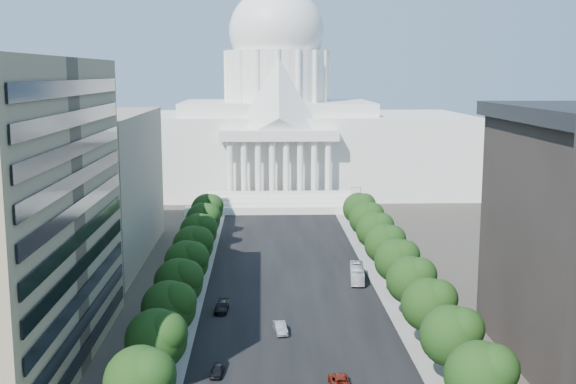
{
  "coord_description": "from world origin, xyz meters",
  "views": [
    {
      "loc": [
        -5.13,
        -47.76,
        38.14
      ],
      "look_at": [
        -0.39,
        78.57,
        17.16
      ],
      "focal_mm": 45.0,
      "sensor_mm": 36.0,
      "label": 1
    }
  ],
  "objects": [
    {
      "name": "car_dark_a",
      "position": [
        -10.9,
        39.28,
        0.65
      ],
      "size": [
        1.91,
        3.94,
        1.29
      ],
      "primitive_type": "imported",
      "rotation": [
        0.0,
        0.0,
        -0.1
      ],
      "color": "black",
      "rests_on": "ground"
    },
    {
      "name": "tree_l_h",
      "position": [
        -17.66,
        95.81,
        6.45
      ],
      "size": [
        7.79,
        7.6,
        9.97
      ],
      "color": "#33261C",
      "rests_on": "ground"
    },
    {
      "name": "tree_r_g",
      "position": [
        18.34,
        83.81,
        6.45
      ],
      "size": [
        7.79,
        7.6,
        9.97
      ],
      "color": "#33261C",
      "rests_on": "ground"
    },
    {
      "name": "tree_l_i",
      "position": [
        -17.66,
        107.81,
        6.45
      ],
      "size": [
        7.79,
        7.6,
        9.97
      ],
      "color": "#33261C",
      "rests_on": "ground"
    },
    {
      "name": "streetlight_b",
      "position": [
        19.9,
        35.0,
        5.82
      ],
      "size": [
        2.61,
        0.44,
        9.0
      ],
      "color": "gray",
      "rests_on": "ground"
    },
    {
      "name": "car_silver",
      "position": [
        -2.46,
        54.17,
        0.78
      ],
      "size": [
        2.27,
        4.91,
        1.56
      ],
      "primitive_type": "imported",
      "rotation": [
        0.0,
        0.0,
        0.14
      ],
      "color": "#979A9E",
      "rests_on": "ground"
    },
    {
      "name": "capitol",
      "position": [
        0.0,
        184.89,
        20.01
      ],
      "size": [
        120.0,
        56.0,
        73.0
      ],
      "color": "white",
      "rests_on": "ground"
    },
    {
      "name": "tree_r_d",
      "position": [
        18.34,
        47.81,
        6.45
      ],
      "size": [
        7.79,
        7.6,
        9.97
      ],
      "color": "#33261C",
      "rests_on": "ground"
    },
    {
      "name": "streetlight_f",
      "position": [
        19.9,
        135.0,
        5.82
      ],
      "size": [
        2.61,
        0.44,
        9.0
      ],
      "color": "gray",
      "rests_on": "ground"
    },
    {
      "name": "tree_l_d",
      "position": [
        -17.66,
        47.81,
        6.45
      ],
      "size": [
        7.79,
        7.6,
        9.97
      ],
      "color": "#33261C",
      "rests_on": "ground"
    },
    {
      "name": "streetlight_c",
      "position": [
        19.9,
        60.0,
        5.82
      ],
      "size": [
        2.61,
        0.44,
        9.0
      ],
      "color": "gray",
      "rests_on": "ground"
    },
    {
      "name": "office_block_left_far",
      "position": [
        -48.0,
        100.0,
        15.0
      ],
      "size": [
        38.0,
        52.0,
        30.0
      ],
      "primitive_type": "cube",
      "color": "gray",
      "rests_on": "ground"
    },
    {
      "name": "sidewalk_left",
      "position": [
        -19.0,
        90.0,
        0.0
      ],
      "size": [
        8.0,
        260.0,
        0.02
      ],
      "primitive_type": "cube",
      "color": "gray",
      "rests_on": "ground"
    },
    {
      "name": "tree_r_c",
      "position": [
        18.34,
        35.81,
        6.45
      ],
      "size": [
        7.79,
        7.6,
        9.97
      ],
      "color": "#33261C",
      "rests_on": "ground"
    },
    {
      "name": "tree_r_h",
      "position": [
        18.34,
        95.81,
        6.45
      ],
      "size": [
        7.79,
        7.6,
        9.97
      ],
      "color": "#33261C",
      "rests_on": "ground"
    },
    {
      "name": "tree_r_e",
      "position": [
        18.34,
        59.81,
        6.45
      ],
      "size": [
        7.79,
        7.6,
        9.97
      ],
      "color": "#33261C",
      "rests_on": "ground"
    },
    {
      "name": "tree_l_c",
      "position": [
        -17.66,
        35.81,
        6.45
      ],
      "size": [
        7.79,
        7.6,
        9.97
      ],
      "color": "#33261C",
      "rests_on": "ground"
    },
    {
      "name": "tree_r_b",
      "position": [
        18.34,
        23.81,
        6.45
      ],
      "size": [
        7.79,
        7.6,
        9.97
      ],
      "color": "#33261C",
      "rests_on": "ground"
    },
    {
      "name": "tree_l_g",
      "position": [
        -17.66,
        83.81,
        6.45
      ],
      "size": [
        7.79,
        7.6,
        9.97
      ],
      "color": "#33261C",
      "rests_on": "ground"
    },
    {
      "name": "car_red",
      "position": [
        4.32,
        35.39,
        0.73
      ],
      "size": [
        2.6,
        5.34,
        1.46
      ],
      "primitive_type": "imported",
      "rotation": [
        0.0,
        0.0,
        3.17
      ],
      "color": "maroon",
      "rests_on": "ground"
    },
    {
      "name": "tree_l_f",
      "position": [
        -17.66,
        71.81,
        6.45
      ],
      "size": [
        7.79,
        7.6,
        9.97
      ],
      "color": "#33261C",
      "rests_on": "ground"
    },
    {
      "name": "road_asphalt",
      "position": [
        0.0,
        90.0,
        0.0
      ],
      "size": [
        30.0,
        260.0,
        0.01
      ],
      "primitive_type": "cube",
      "color": "black",
      "rests_on": "ground"
    },
    {
      "name": "city_bus",
      "position": [
        12.49,
        80.77,
        1.41
      ],
      "size": [
        3.36,
        10.34,
        2.83
      ],
      "primitive_type": "imported",
      "rotation": [
        0.0,
        0.0,
        -0.1
      ],
      "color": "silver",
      "rests_on": "ground"
    },
    {
      "name": "sidewalk_right",
      "position": [
        19.0,
        90.0,
        0.0
      ],
      "size": [
        8.0,
        260.0,
        0.02
      ],
      "primitive_type": "cube",
      "color": "gray",
      "rests_on": "ground"
    },
    {
      "name": "tree_r_i",
      "position": [
        18.34,
        107.81,
        6.45
      ],
      "size": [
        7.79,
        7.6,
        9.97
      ],
      "color": "#33261C",
      "rests_on": "ground"
    },
    {
      "name": "tree_l_b",
      "position": [
        -17.66,
        23.81,
        6.45
      ],
      "size": [
        7.79,
        7.6,
        9.97
      ],
      "color": "#33261C",
      "rests_on": "ground"
    },
    {
      "name": "tree_r_j",
      "position": [
        18.34,
        119.81,
        6.45
      ],
      "size": [
        7.79,
        7.6,
        9.97
      ],
      "color": "#33261C",
      "rests_on": "ground"
    },
    {
      "name": "tree_r_f",
      "position": [
        18.34,
        71.81,
        6.45
      ],
      "size": [
        7.79,
        7.6,
        9.97
      ],
      "color": "#33261C",
      "rests_on": "ground"
    },
    {
      "name": "streetlight_e",
      "position": [
        19.9,
        110.0,
        5.82
      ],
      "size": [
        2.61,
        0.44,
        9.0
      ],
      "color": "gray",
      "rests_on": "ground"
    },
    {
      "name": "tree_l_e",
      "position": [
        -17.66,
        59.81,
        6.45
      ],
      "size": [
        7.79,
        7.6,
        9.97
      ],
      "color": "#33261C",
      "rests_on": "ground"
    },
    {
      "name": "car_dark_b",
      "position": [
        -11.67,
        64.2,
        0.75
      ],
      "size": [
        2.45,
        5.31,
        1.5
      ],
      "primitive_type": "imported",
      "rotation": [
        0.0,
        0.0,
        -0.07
      ],
      "color": "black",
      "rests_on": "ground"
    },
    {
      "name": "streetlight_d",
      "position": [
        19.9,
        85.0,
        5.82
      ],
      "size": [
        2.61,
        0.44,
        9.0
      ],
      "color": "gray",
      "rests_on": "ground"
    },
    {
      "name": "tree_l_j",
      "position": [
        -17.66,
        119.81,
        6.45
      ],
      "size": [
        7.79,
        7.6,
        9.97
      ],
      "color": "#33261C",
      "rests_on": "ground"
    }
  ]
}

